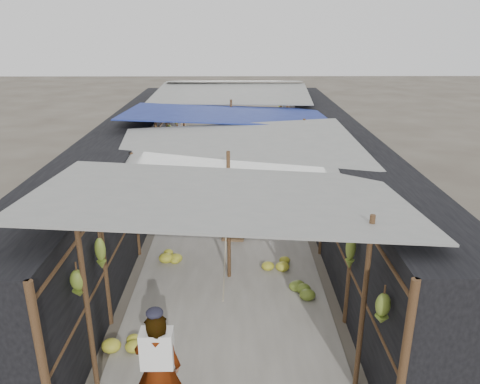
{
  "coord_description": "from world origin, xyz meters",
  "views": [
    {
      "loc": [
        0.14,
        -5.21,
        4.8
      ],
      "look_at": [
        0.23,
        4.54,
        1.25
      ],
      "focal_mm": 35.0,
      "sensor_mm": 36.0,
      "label": 1
    }
  ],
  "objects_px": {
    "crate_near": "(233,233)",
    "black_basin": "(292,201)",
    "vendor_elderly": "(158,367)",
    "shopper_blue": "(223,196)",
    "vendor_seated": "(279,165)"
  },
  "relations": [
    {
      "from": "crate_near",
      "to": "black_basin",
      "type": "bearing_deg",
      "value": 60.51
    },
    {
      "from": "crate_near",
      "to": "black_basin",
      "type": "relative_size",
      "value": 0.88
    },
    {
      "from": "vendor_elderly",
      "to": "shopper_blue",
      "type": "relative_size",
      "value": 1.12
    },
    {
      "from": "vendor_elderly",
      "to": "shopper_blue",
      "type": "xyz_separation_m",
      "value": [
        0.65,
        6.28,
        -0.08
      ]
    },
    {
      "from": "black_basin",
      "to": "vendor_elderly",
      "type": "bearing_deg",
      "value": -108.61
    },
    {
      "from": "vendor_elderly",
      "to": "vendor_seated",
      "type": "bearing_deg",
      "value": -101.95
    },
    {
      "from": "crate_near",
      "to": "shopper_blue",
      "type": "relative_size",
      "value": 0.37
    },
    {
      "from": "black_basin",
      "to": "vendor_elderly",
      "type": "distance_m",
      "value": 7.95
    },
    {
      "from": "shopper_blue",
      "to": "crate_near",
      "type": "bearing_deg",
      "value": -91.77
    },
    {
      "from": "black_basin",
      "to": "shopper_blue",
      "type": "xyz_separation_m",
      "value": [
        -1.88,
        -1.23,
        0.61
      ]
    },
    {
      "from": "vendor_elderly",
      "to": "vendor_seated",
      "type": "height_order",
      "value": "vendor_elderly"
    },
    {
      "from": "vendor_seated",
      "to": "shopper_blue",
      "type": "bearing_deg",
      "value": -38.21
    },
    {
      "from": "black_basin",
      "to": "vendor_seated",
      "type": "bearing_deg",
      "value": 94.33
    },
    {
      "from": "black_basin",
      "to": "vendor_seated",
      "type": "height_order",
      "value": "vendor_seated"
    },
    {
      "from": "crate_near",
      "to": "shopper_blue",
      "type": "bearing_deg",
      "value": 110.67
    }
  ]
}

